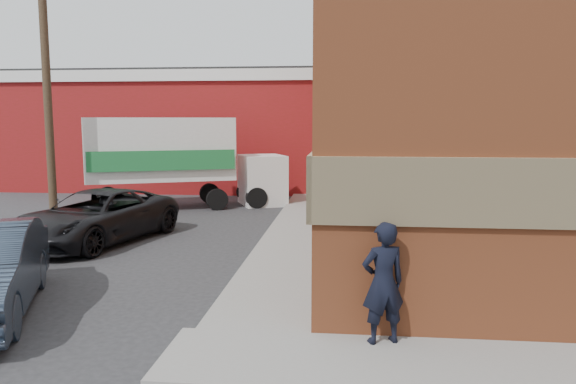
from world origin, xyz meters
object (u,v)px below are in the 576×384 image
(brick_building, at_px, (576,72))
(suv_a, at_px, (96,217))
(warehouse, at_px, (190,130))
(box_truck, at_px, (179,156))
(utility_pole, at_px, (46,75))
(man, at_px, (383,283))

(brick_building, relative_size, suv_a, 3.56)
(warehouse, distance_m, box_truck, 7.88)
(suv_a, bearing_deg, warehouse, 109.90)
(utility_pole, xyz_separation_m, box_truck, (3.20, 3.36, -2.78))
(utility_pole, distance_m, box_truck, 5.41)
(box_truck, bearing_deg, utility_pole, -156.41)
(utility_pole, relative_size, box_truck, 1.26)
(suv_a, bearing_deg, utility_pole, 149.43)
(man, bearing_deg, box_truck, -81.83)
(warehouse, relative_size, suv_a, 3.18)
(warehouse, distance_m, man, 22.05)
(brick_building, distance_m, man, 11.59)
(man, height_order, suv_a, man)
(suv_a, bearing_deg, man, -26.80)
(brick_building, height_order, box_truck, brick_building)
(box_truck, bearing_deg, warehouse, 79.77)
(brick_building, distance_m, suv_a, 14.11)
(warehouse, bearing_deg, suv_a, -84.87)
(suv_a, height_order, box_truck, box_truck)
(warehouse, distance_m, suv_a, 13.98)
(brick_building, xyz_separation_m, suv_a, (-13.26, -2.76, -3.97))
(utility_pole, distance_m, suv_a, 5.61)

